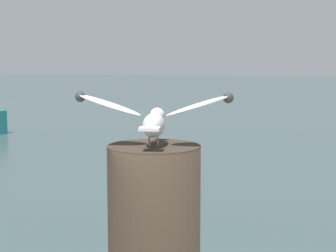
{
  "coord_description": "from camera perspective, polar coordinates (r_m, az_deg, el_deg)",
  "views": [
    {
      "loc": [
        -0.48,
        -2.85,
        2.9
      ],
      "look_at": [
        -1.11,
        -0.24,
        2.55
      ],
      "focal_mm": 64.2,
      "sensor_mm": 36.0,
      "label": 1
    }
  ],
  "objects": [
    {
      "name": "seagull",
      "position": [
        2.46,
        -1.35,
        0.89
      ],
      "size": [
        0.64,
        0.39,
        0.22
      ],
      "color": "tan",
      "rests_on": "mooring_post"
    }
  ]
}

